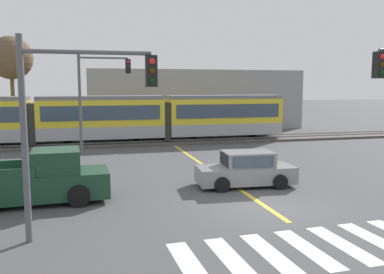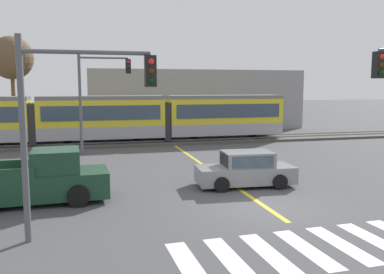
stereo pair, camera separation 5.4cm
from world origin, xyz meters
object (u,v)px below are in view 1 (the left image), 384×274
(traffic_light_far_left, at_px, (97,88))
(traffic_light_near_left, at_px, (73,106))
(light_rail_tram, at_px, (102,117))
(pickup_truck, at_px, (38,181))
(bare_tree_far_west, at_px, (11,58))
(sedan_crossing, at_px, (246,170))

(traffic_light_far_left, distance_m, traffic_light_near_left, 14.53)
(light_rail_tram, height_order, traffic_light_far_left, traffic_light_far_left)
(pickup_truck, bearing_deg, traffic_light_near_left, -69.87)
(traffic_light_far_left, bearing_deg, traffic_light_near_left, -94.09)
(bare_tree_far_west, bearing_deg, light_rail_tram, -40.53)
(light_rail_tram, distance_m, pickup_truck, 15.23)
(traffic_light_far_left, xyz_separation_m, bare_tree_far_west, (-6.53, 10.36, 2.36))
(bare_tree_far_west, bearing_deg, sedan_crossing, -58.49)
(traffic_light_far_left, bearing_deg, light_rail_tram, 84.66)
(traffic_light_near_left, bearing_deg, sedan_crossing, 32.61)
(light_rail_tram, xyz_separation_m, traffic_light_far_left, (-0.41, -4.43, 2.18))
(light_rail_tram, xyz_separation_m, pickup_truck, (-2.92, -14.90, -1.20))
(traffic_light_far_left, distance_m, bare_tree_far_west, 12.48)
(pickup_truck, distance_m, bare_tree_far_west, 21.99)
(light_rail_tram, height_order, sedan_crossing, light_rail_tram)
(sedan_crossing, bearing_deg, light_rail_tram, 111.02)
(light_rail_tram, xyz_separation_m, traffic_light_near_left, (-1.45, -18.91, 1.73))
(traffic_light_far_left, bearing_deg, pickup_truck, -103.45)
(light_rail_tram, relative_size, pickup_truck, 5.12)
(pickup_truck, distance_m, traffic_light_far_left, 11.29)
(pickup_truck, height_order, bare_tree_far_west, bare_tree_far_west)
(light_rail_tram, bearing_deg, sedan_crossing, -68.98)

